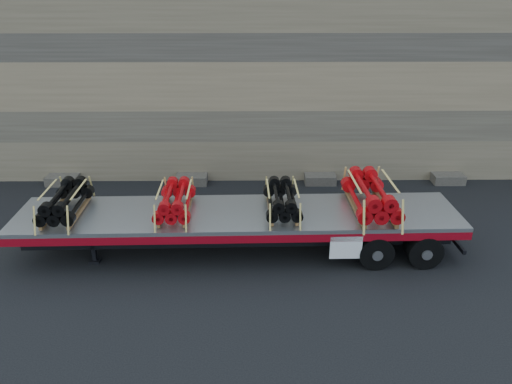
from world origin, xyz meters
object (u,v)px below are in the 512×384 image
(bundle_midfront, at_px, (175,201))
(bundle_rear, at_px, (371,196))
(bundle_front, at_px, (65,202))
(bundle_midrear, at_px, (282,200))
(trailer, at_px, (238,231))

(bundle_midfront, bearing_deg, bundle_rear, -0.00)
(bundle_front, height_order, bundle_midrear, bundle_front)
(trailer, relative_size, bundle_midfront, 6.31)
(bundle_midrear, bearing_deg, bundle_rear, 0.00)
(bundle_midfront, distance_m, bundle_rear, 5.55)
(bundle_midfront, height_order, bundle_midrear, bundle_midfront)
(trailer, distance_m, bundle_front, 4.94)
(bundle_midrear, bearing_deg, bundle_midfront, 180.00)
(bundle_midfront, xyz_separation_m, bundle_rear, (5.55, 0.12, 0.09))
(bundle_midrear, xyz_separation_m, bundle_rear, (2.53, 0.05, 0.09))
(trailer, bearing_deg, bundle_midrear, 0.00)
(trailer, height_order, bundle_midrear, bundle_midrear)
(bundle_front, relative_size, bundle_rear, 0.84)
(trailer, xyz_separation_m, bundle_midrear, (1.25, 0.03, 0.98))
(bundle_front, bearing_deg, bundle_rear, -0.00)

